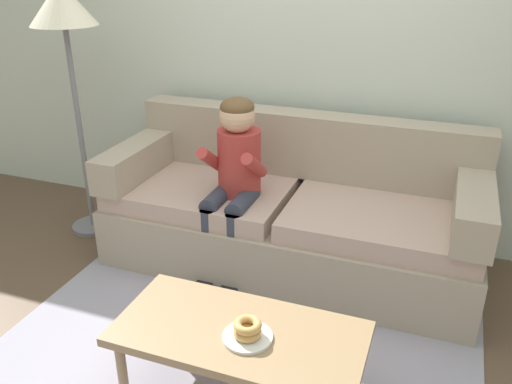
{
  "coord_description": "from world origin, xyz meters",
  "views": [
    {
      "loc": [
        0.84,
        -2.04,
        1.86
      ],
      "look_at": [
        -0.08,
        0.45,
        0.65
      ],
      "focal_mm": 37.29,
      "sensor_mm": 36.0,
      "label": 1
    }
  ],
  "objects_px": {
    "donut": "(248,332)",
    "floor_lamp": "(64,22)",
    "couch": "(292,215)",
    "person_child": "(234,171)",
    "coffee_table": "(239,338)"
  },
  "relations": [
    {
      "from": "floor_lamp",
      "to": "donut",
      "type": "bearing_deg",
      "value": -35.25
    },
    {
      "from": "person_child",
      "to": "floor_lamp",
      "type": "xyz_separation_m",
      "value": [
        -1.19,
        0.14,
        0.78
      ]
    },
    {
      "from": "coffee_table",
      "to": "floor_lamp",
      "type": "xyz_separation_m",
      "value": [
        -1.63,
        1.15,
        1.1
      ]
    },
    {
      "from": "donut",
      "to": "floor_lamp",
      "type": "xyz_separation_m",
      "value": [
        -1.68,
        1.19,
        1.03
      ]
    },
    {
      "from": "couch",
      "to": "coffee_table",
      "type": "distance_m",
      "value": 1.23
    },
    {
      "from": "couch",
      "to": "floor_lamp",
      "type": "distance_m",
      "value": 1.86
    },
    {
      "from": "coffee_table",
      "to": "couch",
      "type": "bearing_deg",
      "value": 96.39
    },
    {
      "from": "donut",
      "to": "floor_lamp",
      "type": "bearing_deg",
      "value": 144.75
    },
    {
      "from": "person_child",
      "to": "donut",
      "type": "height_order",
      "value": "person_child"
    },
    {
      "from": "couch",
      "to": "donut",
      "type": "distance_m",
      "value": 1.27
    },
    {
      "from": "person_child",
      "to": "floor_lamp",
      "type": "height_order",
      "value": "floor_lamp"
    },
    {
      "from": "couch",
      "to": "floor_lamp",
      "type": "relative_size",
      "value": 1.34
    },
    {
      "from": "donut",
      "to": "couch",
      "type": "bearing_deg",
      "value": 98.54
    },
    {
      "from": "person_child",
      "to": "floor_lamp",
      "type": "relative_size",
      "value": 0.65
    },
    {
      "from": "donut",
      "to": "floor_lamp",
      "type": "relative_size",
      "value": 0.07
    }
  ]
}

